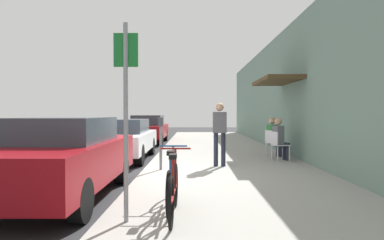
# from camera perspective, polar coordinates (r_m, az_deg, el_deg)

# --- Properties ---
(ground_plane) EXTENTS (60.00, 60.00, 0.00)m
(ground_plane) POSITION_cam_1_polar(r_m,az_deg,el_deg) (8.32, -8.71, -9.60)
(ground_plane) COLOR #2D2D30
(sidewalk_slab) EXTENTS (4.50, 32.00, 0.12)m
(sidewalk_slab) POSITION_cam_1_polar(r_m,az_deg,el_deg) (10.22, 5.77, -7.24)
(sidewalk_slab) COLOR #9E9B93
(sidewalk_slab) RESTS_ON ground_plane
(building_facade) EXTENTS (1.40, 32.00, 4.54)m
(building_facade) POSITION_cam_1_polar(r_m,az_deg,el_deg) (10.65, 18.77, 4.97)
(building_facade) COLOR gray
(building_facade) RESTS_ON ground_plane
(parked_car_0) EXTENTS (1.80, 4.40, 1.47)m
(parked_car_0) POSITION_cam_1_polar(r_m,az_deg,el_deg) (6.70, -20.69, -5.66)
(parked_car_0) COLOR maroon
(parked_car_0) RESTS_ON ground_plane
(parked_car_1) EXTENTS (1.80, 4.40, 1.34)m
(parked_car_1) POSITION_cam_1_polar(r_m,az_deg,el_deg) (11.76, -11.40, -3.00)
(parked_car_1) COLOR silver
(parked_car_1) RESTS_ON ground_plane
(parked_car_2) EXTENTS (1.80, 4.40, 1.44)m
(parked_car_2) POSITION_cam_1_polar(r_m,az_deg,el_deg) (18.03, -7.28, -1.44)
(parked_car_2) COLOR maroon
(parked_car_2) RESTS_ON ground_plane
(parking_meter) EXTENTS (0.12, 0.10, 1.32)m
(parking_meter) POSITION_cam_1_polar(r_m,az_deg,el_deg) (8.77, -5.17, -3.19)
(parking_meter) COLOR slate
(parking_meter) RESTS_ON sidewalk_slab
(street_sign) EXTENTS (0.32, 0.06, 2.60)m
(street_sign) POSITION_cam_1_polar(r_m,az_deg,el_deg) (4.59, -10.84, 2.29)
(street_sign) COLOR gray
(street_sign) RESTS_ON sidewalk_slab
(bicycle_0) EXTENTS (0.46, 1.71, 0.90)m
(bicycle_0) POSITION_cam_1_polar(r_m,az_deg,el_deg) (4.87, -3.04, -11.51)
(bicycle_0) COLOR black
(bicycle_0) RESTS_ON sidewalk_slab
(bicycle_1) EXTENTS (0.46, 1.71, 0.90)m
(bicycle_1) POSITION_cam_1_polar(r_m,az_deg,el_deg) (5.27, -3.44, -10.54)
(bicycle_1) COLOR black
(bicycle_1) RESTS_ON sidewalk_slab
(cafe_chair_0) EXTENTS (0.53, 0.53, 0.87)m
(cafe_chair_0) POSITION_cam_1_polar(r_m,az_deg,el_deg) (10.78, 14.00, -3.81)
(cafe_chair_0) COLOR silver
(cafe_chair_0) RESTS_ON sidewalk_slab
(seated_patron_0) EXTENTS (0.49, 0.43, 1.29)m
(seated_patron_0) POSITION_cam_1_polar(r_m,az_deg,el_deg) (10.79, 14.29, -2.79)
(seated_patron_0) COLOR #232838
(seated_patron_0) RESTS_ON sidewalk_slab
(cafe_chair_1) EXTENTS (0.55, 0.55, 0.87)m
(cafe_chair_1) POSITION_cam_1_polar(r_m,az_deg,el_deg) (11.56, 13.07, -3.48)
(cafe_chair_1) COLOR silver
(cafe_chair_1) RESTS_ON sidewalk_slab
(seated_patron_1) EXTENTS (0.50, 0.46, 1.29)m
(seated_patron_1) POSITION_cam_1_polar(r_m,az_deg,el_deg) (11.58, 13.33, -2.52)
(seated_patron_1) COLOR #232838
(seated_patron_1) RESTS_ON sidewalk_slab
(pedestrian_standing) EXTENTS (0.36, 0.22, 1.70)m
(pedestrian_standing) POSITION_cam_1_polar(r_m,az_deg,el_deg) (9.31, 4.57, -1.50)
(pedestrian_standing) COLOR #232838
(pedestrian_standing) RESTS_ON sidewalk_slab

